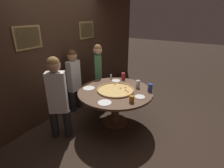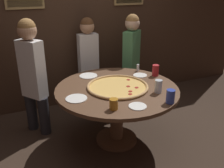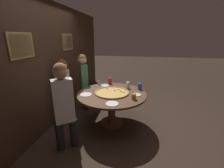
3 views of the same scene
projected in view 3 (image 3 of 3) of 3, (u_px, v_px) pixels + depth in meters
The scene contains 16 objects.
ground_plane at pixel (112, 123), 3.40m from camera, with size 24.00×24.00×0.00m, color #38281E.
back_wall at pixel (51, 65), 3.22m from camera, with size 6.40×0.08×2.60m.
dining_table at pixel (112, 99), 3.22m from camera, with size 1.46×1.46×0.74m.
giant_pizza at pixel (112, 92), 3.18m from camera, with size 0.73×0.73×0.03m.
drink_cup_centre_back at pixel (110, 81), 3.78m from camera, with size 0.09×0.09×0.15m, color #B22328.
drink_cup_near_left at pixel (134, 97), 2.84m from camera, with size 0.09×0.09×0.11m, color #BC7A23.
drink_cup_by_shaker at pixel (128, 85), 3.45m from camera, with size 0.08×0.08×0.15m, color silver.
drink_cup_far_right at pixel (140, 86), 3.37m from camera, with size 0.09×0.09×0.15m, color #384CB7.
white_plate_right_side at pixel (112, 104), 2.66m from camera, with size 0.23×0.23×0.01m, color white.
white_plate_beside_cup at pixel (105, 86), 3.64m from camera, with size 0.18×0.18×0.01m, color white.
white_plate_near_front at pixel (137, 95), 3.08m from camera, with size 0.18×0.18×0.01m, color white.
white_plate_left_side at pixel (86, 94), 3.08m from camera, with size 0.24×0.24×0.01m, color white.
condiment_shaker at pixel (99, 83), 3.71m from camera, with size 0.04×0.04×0.10m.
diner_centre_back at pixel (64, 103), 2.42m from camera, with size 0.33×0.39×1.51m.
diner_far_left at pixel (64, 87), 3.34m from camera, with size 0.35×0.21×1.42m.
diner_side_left at pixel (83, 79), 3.90m from camera, with size 0.37×0.33×1.46m.
Camera 3 is at (-2.92, -0.52, 1.89)m, focal length 24.00 mm.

